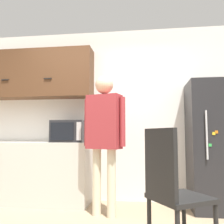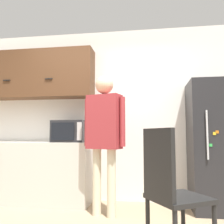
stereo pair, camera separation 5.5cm
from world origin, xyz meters
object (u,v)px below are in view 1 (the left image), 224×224
microwave (69,131)px  person (104,128)px  refrigerator (216,145)px  chair (171,185)px

microwave → person: person is taller
person → refrigerator: bearing=32.8°
microwave → refrigerator: (2.09, -0.01, -0.19)m
microwave → person: (0.60, -0.44, 0.03)m
person → chair: size_ratio=1.67×
person → chair: person is taller
microwave → refrigerator: bearing=-0.4°
person → chair: bearing=-34.0°
chair → microwave: bearing=12.9°
person → refrigerator: person is taller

